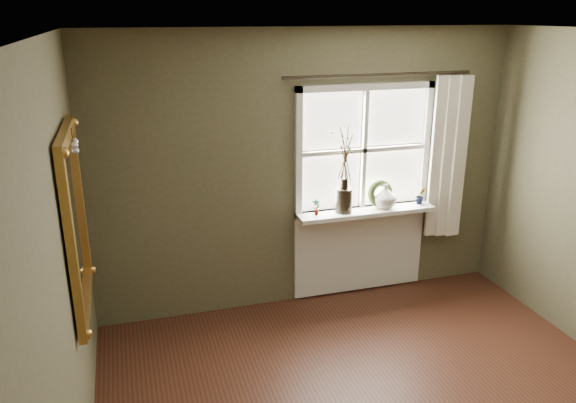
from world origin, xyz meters
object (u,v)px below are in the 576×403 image
(wreath, at_px, (380,197))
(gilt_mirror, at_px, (75,221))
(dark_jug, at_px, (344,200))
(cream_vase, at_px, (385,196))

(wreath, relative_size, gilt_mirror, 0.22)
(gilt_mirror, bearing_deg, dark_jug, 23.73)
(dark_jug, height_order, gilt_mirror, gilt_mirror)
(gilt_mirror, bearing_deg, wreath, 21.28)
(cream_vase, bearing_deg, gilt_mirror, -159.68)
(dark_jug, relative_size, cream_vase, 0.99)
(dark_jug, bearing_deg, gilt_mirror, -156.27)
(wreath, bearing_deg, dark_jug, 179.41)
(dark_jug, xyz_separation_m, cream_vase, (0.43, 0.00, 0.00))
(dark_jug, bearing_deg, wreath, 5.76)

